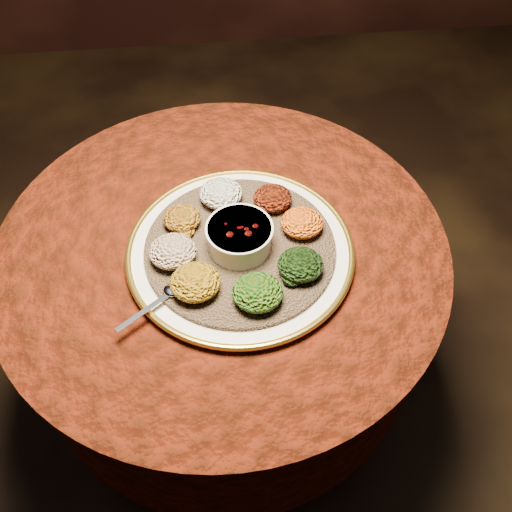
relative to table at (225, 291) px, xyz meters
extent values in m
plane|color=black|center=(0.00, 0.00, -0.55)|extent=(4.00, 4.00, 0.00)
cylinder|color=black|center=(0.00, 0.00, -0.53)|extent=(0.44, 0.44, 0.04)
cylinder|color=black|center=(0.00, 0.00, -0.21)|extent=(0.12, 0.12, 0.68)
cylinder|color=black|center=(0.00, 0.00, 0.15)|extent=(0.80, 0.80, 0.04)
cylinder|color=#431105|center=(0.00, 0.00, 0.00)|extent=(0.93, 0.93, 0.34)
cylinder|color=#431105|center=(0.00, 0.00, 0.17)|extent=(0.96, 0.96, 0.01)
cylinder|color=silver|center=(0.04, -0.04, 0.19)|extent=(0.59, 0.59, 0.02)
torus|color=gold|center=(0.04, -0.04, 0.20)|extent=(0.47, 0.47, 0.01)
cylinder|color=brown|center=(0.04, -0.04, 0.20)|extent=(0.40, 0.40, 0.01)
cylinder|color=silver|center=(0.04, -0.04, 0.24)|extent=(0.13, 0.13, 0.06)
cylinder|color=silver|center=(0.04, -0.04, 0.26)|extent=(0.13, 0.13, 0.01)
cylinder|color=#521404|center=(0.04, -0.04, 0.25)|extent=(0.11, 0.11, 0.01)
ellipsoid|color=silver|center=(-0.10, -0.14, 0.21)|extent=(0.05, 0.03, 0.01)
cube|color=silver|center=(-0.15, -0.18, 0.21)|extent=(0.11, 0.08, 0.00)
ellipsoid|color=silver|center=(0.01, 0.09, 0.23)|extent=(0.09, 0.09, 0.04)
ellipsoid|color=black|center=(0.12, 0.07, 0.23)|extent=(0.08, 0.08, 0.04)
ellipsoid|color=#B17F0E|center=(0.17, -0.01, 0.23)|extent=(0.09, 0.08, 0.04)
ellipsoid|color=black|center=(0.15, -0.11, 0.23)|extent=(0.09, 0.09, 0.04)
ellipsoid|color=#9F2A0A|center=(0.06, -0.17, 0.23)|extent=(0.10, 0.09, 0.05)
ellipsoid|color=#A0720E|center=(-0.06, -0.14, 0.23)|extent=(0.10, 0.09, 0.05)
ellipsoid|color=maroon|center=(-0.10, -0.05, 0.23)|extent=(0.09, 0.09, 0.05)
ellipsoid|color=#875D10|center=(-0.08, 0.03, 0.23)|extent=(0.08, 0.08, 0.04)
camera|label=1|loc=(-0.01, -0.77, 1.10)|focal=40.00mm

